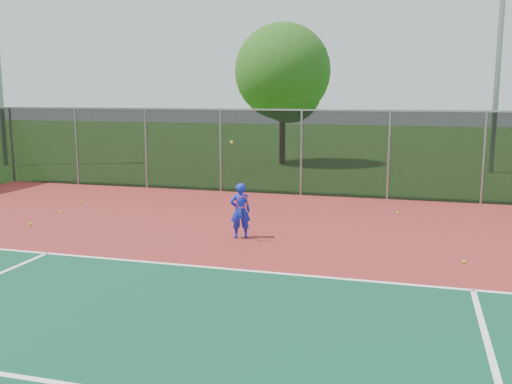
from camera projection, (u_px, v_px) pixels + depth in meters
ground at (342, 348)px, 8.08m from camera, size 120.00×120.00×0.00m
court_apron at (357, 299)px, 9.98m from camera, size 30.00×20.00×0.02m
fence_back at (389, 154)px, 19.20m from camera, size 30.00×0.06×3.03m
tennis_player at (240, 210)px, 14.11m from camera, size 0.60×0.66×2.42m
practice_ball_0 at (61, 212)px, 17.17m from camera, size 0.07×0.07×0.07m
practice_ball_2 at (31, 224)px, 15.60m from camera, size 0.07×0.07×0.07m
practice_ball_3 at (398, 212)px, 17.11m from camera, size 0.07×0.07×0.07m
practice_ball_4 at (81, 202)px, 18.68m from camera, size 0.07×0.07×0.07m
practice_ball_5 at (464, 262)px, 12.07m from camera, size 0.07×0.07×0.07m
floodlight_n at (501, 24)px, 24.99m from camera, size 0.90×0.40×11.62m
tree_back_left at (284, 76)px, 28.60m from camera, size 4.84×4.84×7.11m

